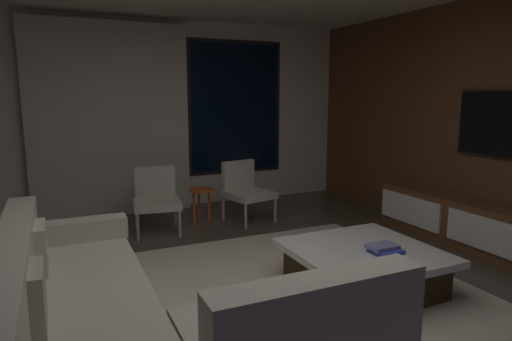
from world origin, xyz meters
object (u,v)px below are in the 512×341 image
media_console (506,236)px  coffee_table (363,268)px  sectional_couch (128,326)px  accent_chair_near_window (245,188)px  side_stool (201,195)px  mounted_tv (510,124)px  book_stack_on_coffee_table (384,249)px  accent_chair_by_curtain (156,196)px

media_console → coffee_table: bearing=177.9°
sectional_couch → accent_chair_near_window: bearing=54.6°
side_stool → mounted_tv: (2.55, -2.31, 0.98)m
book_stack_on_coffee_table → accent_chair_by_curtain: size_ratio=0.34×
accent_chair_near_window → accent_chair_by_curtain: 1.17m
coffee_table → sectional_couch: bearing=-170.7°
accent_chair_by_curtain → mounted_tv: (3.14, -2.25, 0.92)m
sectional_couch → coffee_table: 2.03m
accent_chair_near_window → accent_chair_by_curtain: (-1.17, 0.01, 0.00)m
sectional_couch → mounted_tv: bearing=6.8°
coffee_table → side_stool: size_ratio=2.52×
accent_chair_near_window → coffee_table: bearing=-88.3°
coffee_table → mounted_tv: (1.90, 0.14, 1.16)m
media_console → mounted_tv: (0.18, 0.20, 1.10)m
book_stack_on_coffee_table → accent_chair_by_curtain: 2.86m
sectional_couch → accent_chair_near_window: 3.32m
side_stool → mounted_tv: size_ratio=0.38×
book_stack_on_coffee_table → side_stool: 2.70m
sectional_couch → media_console: bearing=4.1°
sectional_couch → mounted_tv: (3.89, 0.46, 1.06)m
accent_chair_near_window → mounted_tv: bearing=-48.7°
book_stack_on_coffee_table → side_stool: (-0.75, 2.59, -0.02)m
sectional_couch → coffee_table: sectional_couch is taller
sectional_couch → side_stool: bearing=64.2°
accent_chair_by_curtain → mounted_tv: 3.97m
book_stack_on_coffee_table → coffee_table: bearing=124.4°
sectional_couch → accent_chair_near_window: (1.93, 2.70, 0.14)m
sectional_couch → side_stool: size_ratio=5.43×
side_stool → mounted_tv: mounted_tv is taller
coffee_table → book_stack_on_coffee_table: 0.27m
sectional_couch → media_console: 3.72m
book_stack_on_coffee_table → media_console: media_console is taller
coffee_table → accent_chair_near_window: 2.39m
coffee_table → mounted_tv: bearing=4.1°
coffee_table → accent_chair_by_curtain: accent_chair_by_curtain is taller
accent_chair_by_curtain → side_stool: bearing=6.1°
side_stool → book_stack_on_coffee_table: bearing=-73.8°
coffee_table → media_console: size_ratio=0.37×
coffee_table → side_stool: bearing=105.0°
media_console → book_stack_on_coffee_table: bearing=-177.2°
sectional_couch → accent_chair_by_curtain: 2.82m
sectional_couch → media_console: (3.71, 0.27, -0.04)m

